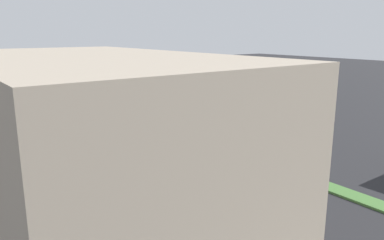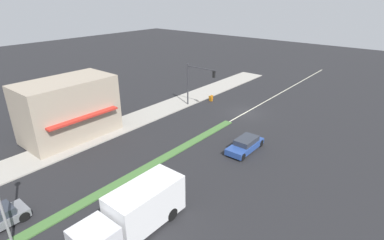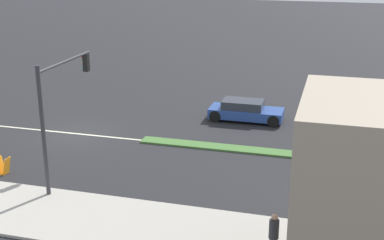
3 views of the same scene
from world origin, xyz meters
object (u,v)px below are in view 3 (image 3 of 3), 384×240
at_px(traffic_signal_main, 58,100).
at_px(warning_aframe_sign, 4,166).
at_px(pedestrian, 274,235).
at_px(coupe_blue, 245,111).

distance_m(traffic_signal_main, warning_aframe_sign, 4.73).
bearing_deg(pedestrian, warning_aframe_sign, -106.71).
bearing_deg(pedestrian, coupe_blue, -166.33).
bearing_deg(warning_aframe_sign, coupe_blue, 139.38).
bearing_deg(traffic_signal_main, warning_aframe_sign, -91.94).
xyz_separation_m(traffic_signal_main, warning_aframe_sign, (-0.11, -3.21, -3.47)).
xyz_separation_m(traffic_signal_main, pedestrian, (3.82, 9.88, -2.89)).
height_order(traffic_signal_main, coupe_blue, traffic_signal_main).
relative_size(traffic_signal_main, coupe_blue, 1.26).
xyz_separation_m(pedestrian, warning_aframe_sign, (-3.93, -13.08, -0.58)).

